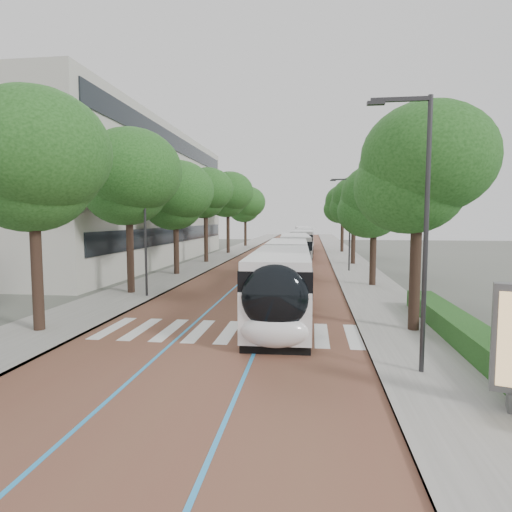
{
  "coord_description": "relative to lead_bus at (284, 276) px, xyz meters",
  "views": [
    {
      "loc": [
        3.52,
        -15.88,
        4.65
      ],
      "look_at": [
        0.2,
        9.59,
        2.4
      ],
      "focal_mm": 30.0,
      "sensor_mm": 36.0,
      "label": 1
    }
  ],
  "objects": [
    {
      "name": "lane_line_left",
      "position": [
        -3.71,
        33.37,
        -1.6
      ],
      "size": [
        0.12,
        126.0,
        0.01
      ],
      "primitive_type": "cube",
      "color": "#298CD1",
      "rests_on": "road"
    },
    {
      "name": "streetlight_far",
      "position": [
        4.51,
        15.37,
        3.19
      ],
      "size": [
        1.82,
        0.2,
        8.0
      ],
      "color": "#2B2B2D",
      "rests_on": "sidewalk_right"
    },
    {
      "name": "ground",
      "position": [
        -2.11,
        -6.63,
        -1.63
      ],
      "size": [
        160.0,
        160.0,
        0.0
      ],
      "primitive_type": "plane",
      "color": "#51544C",
      "rests_on": "ground"
    },
    {
      "name": "lamp_post_left",
      "position": [
        -8.21,
        1.37,
        2.49
      ],
      "size": [
        0.14,
        0.14,
        8.0
      ],
      "primitive_type": "cylinder",
      "color": "#2B2B2D",
      "rests_on": "sidewalk_left"
    },
    {
      "name": "bus_queued_3",
      "position": [
        -0.15,
        55.77,
        -0.0
      ],
      "size": [
        3.33,
        12.54,
        3.2
      ],
      "rotation": [
        0.0,
        0.0,
        0.07
      ],
      "color": "silver",
      "rests_on": "ground"
    },
    {
      "name": "bus_queued_0",
      "position": [
        -0.07,
        15.94,
        -0.0
      ],
      "size": [
        3.16,
        12.51,
        3.2
      ],
      "rotation": [
        0.0,
        0.0,
        0.05
      ],
      "color": "silver",
      "rests_on": "ground"
    },
    {
      "name": "sidewalk_right",
      "position": [
        5.39,
        33.37,
        -1.57
      ],
      "size": [
        4.0,
        140.0,
        0.12
      ],
      "primitive_type": "cube",
      "color": "gray",
      "rests_on": "ground"
    },
    {
      "name": "hedge",
      "position": [
        6.99,
        -6.63,
        -1.11
      ],
      "size": [
        1.2,
        14.0,
        0.8
      ],
      "primitive_type": "cube",
      "color": "#1E4417",
      "rests_on": "sidewalk_right"
    },
    {
      "name": "kerb_left",
      "position": [
        -7.71,
        33.37,
        -1.57
      ],
      "size": [
        0.2,
        140.0,
        0.14
      ],
      "primitive_type": "cube",
      "color": "gray",
      "rests_on": "ground"
    },
    {
      "name": "sidewalk_left",
      "position": [
        -9.61,
        33.37,
        -1.57
      ],
      "size": [
        4.0,
        140.0,
        0.12
      ],
      "primitive_type": "cube",
      "color": "gray",
      "rests_on": "ground"
    },
    {
      "name": "trees_right",
      "position": [
        5.59,
        16.02,
        4.53
      ],
      "size": [
        5.38,
        47.28,
        8.73
      ],
      "color": "black",
      "rests_on": "ground"
    },
    {
      "name": "streetlight_near",
      "position": [
        4.51,
        -9.63,
        3.19
      ],
      "size": [
        1.82,
        0.2,
        8.0
      ],
      "color": "#2B2B2D",
      "rests_on": "sidewalk_right"
    },
    {
      "name": "lane_line_right",
      "position": [
        -0.51,
        33.37,
        -1.6
      ],
      "size": [
        0.12,
        126.0,
        0.01
      ],
      "primitive_type": "cube",
      "color": "#298CD1",
      "rests_on": "road"
    },
    {
      "name": "road",
      "position": [
        -2.11,
        33.37,
        -1.62
      ],
      "size": [
        11.0,
        140.0,
        0.02
      ],
      "primitive_type": "cube",
      "color": "brown",
      "rests_on": "ground"
    },
    {
      "name": "zebra_crossing",
      "position": [
        -1.91,
        -5.63,
        -1.6
      ],
      "size": [
        10.55,
        3.6,
        0.01
      ],
      "color": "silver",
      "rests_on": "ground"
    },
    {
      "name": "bus_queued_1",
      "position": [
        0.35,
        29.66,
        -0.0
      ],
      "size": [
        2.69,
        12.43,
        3.2
      ],
      "rotation": [
        0.0,
        0.0,
        -0.01
      ],
      "color": "silver",
      "rests_on": "ground"
    },
    {
      "name": "kerb_right",
      "position": [
        3.49,
        33.37,
        -1.57
      ],
      "size": [
        0.2,
        140.0,
        0.14
      ],
      "primitive_type": "cube",
      "color": "gray",
      "rests_on": "ground"
    },
    {
      "name": "lead_bus",
      "position": [
        0.0,
        0.0,
        0.0
      ],
      "size": [
        2.98,
        18.45,
        3.2
      ],
      "rotation": [
        0.0,
        0.0,
        0.02
      ],
      "color": "black",
      "rests_on": "ground"
    },
    {
      "name": "office_building",
      "position": [
        -21.59,
        21.37,
        5.37
      ],
      "size": [
        18.11,
        40.0,
        14.0
      ],
      "color": "beige",
      "rests_on": "ground"
    },
    {
      "name": "trees_left",
      "position": [
        -9.61,
        19.66,
        5.25
      ],
      "size": [
        6.22,
        60.98,
        10.22
      ],
      "color": "black",
      "rests_on": "ground"
    },
    {
      "name": "bus_queued_2",
      "position": [
        0.39,
        43.08,
        -0.0
      ],
      "size": [
        2.63,
        12.42,
        3.2
      ],
      "rotation": [
        0.0,
        0.0,
        -0.01
      ],
      "color": "silver",
      "rests_on": "ground"
    }
  ]
}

